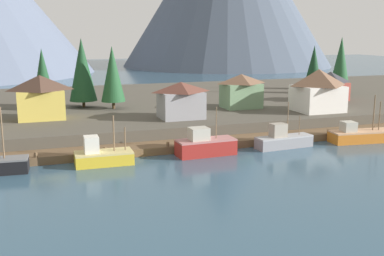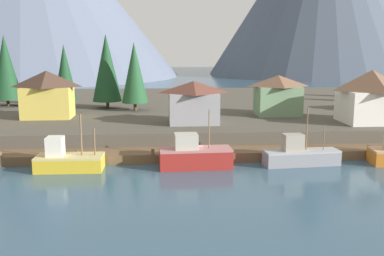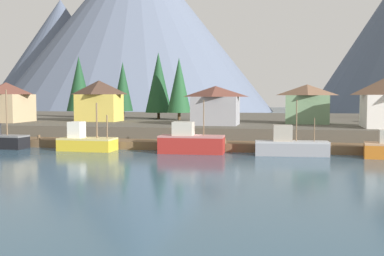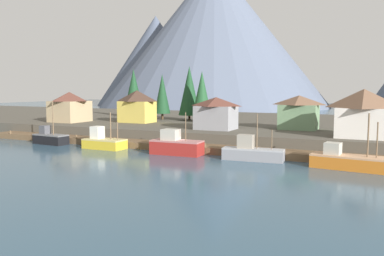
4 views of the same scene
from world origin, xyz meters
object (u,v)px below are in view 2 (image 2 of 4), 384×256
Objects in this scene: fishing_boat_red at (194,155)px; conifer_mid_left at (6,67)px; fishing_boat_yellow at (68,160)px; conifer_back_left at (107,68)px; house_white at (371,96)px; conifer_near_right at (134,73)px; house_grey at (194,102)px; fishing_boat_grey at (300,155)px; conifer_near_left at (65,73)px; house_green at (278,95)px; house_yellow at (47,94)px.

conifer_mid_left reaches higher than fishing_boat_red.
conifer_back_left is (1.08, 28.62, 7.94)m from fishing_boat_yellow.
conifer_near_right is (-31.43, 13.47, 2.36)m from house_white.
house_white is at bearing 18.47° from fishing_boat_yellow.
house_white is 23.29m from house_grey.
fishing_boat_yellow is 0.89× the size of fishing_boat_red.
conifer_back_left reaches higher than house_white.
fishing_boat_grey is 0.80× the size of conifer_near_left.
house_white reaches higher than fishing_boat_grey.
house_green reaches higher than fishing_boat_red.
house_grey reaches higher than fishing_boat_grey.
fishing_boat_yellow is at bearing -79.01° from conifer_near_left.
house_white is 56.78m from conifer_mid_left.
conifer_mid_left reaches higher than house_grey.
house_green reaches higher than fishing_boat_yellow.
fishing_boat_yellow is at bearing -92.17° from conifer_back_left.
house_white is 34.28m from conifer_near_right.
house_green is at bearing 145.15° from house_white.
conifer_near_right reaches higher than fishing_boat_grey.
fishing_boat_red is 34.24m from conifer_near_left.
conifer_mid_left is at bearing 136.76° from fishing_boat_grey.
house_grey is 1.02× the size of house_green.
fishing_boat_red is 27.17m from house_yellow.
conifer_mid_left is at bearing 126.25° from house_yellow.
conifer_back_left reaches higher than fishing_boat_grey.
conifer_near_left is at bearing -20.76° from conifer_mid_left.
house_white is at bearing -21.09° from conifer_near_left.
house_yellow reaches higher than house_grey.
house_yellow is (-19.09, 18.78, 4.59)m from fishing_boat_red.
house_green is 0.55× the size of conifer_back_left.
house_grey is at bearing -38.14° from conifer_near_left.
house_grey is at bearing 124.49° from fishing_boat_grey.
fishing_boat_grey is 35.98m from house_yellow.
conifer_near_right reaches higher than fishing_boat_red.
fishing_boat_red is at bearing -56.72° from conifer_near_left.
fishing_boat_grey is at bearing -31.48° from house_yellow.
conifer_near_right is at bearing 103.85° from fishing_boat_red.
conifer_near_right is (5.70, 25.12, 7.36)m from fishing_boat_yellow.
fishing_boat_grey is at bearing 1.52° from fishing_boat_yellow.
fishing_boat_red is at bearing 1.23° from fishing_boat_yellow.
house_grey is at bearing -16.52° from house_yellow.
house_white is at bearing -25.22° from conifer_back_left.
fishing_boat_red is 23.72m from house_green.
conifer_near_right is 0.90× the size of conifer_mid_left.
conifer_near_left is 11.53m from conifer_near_right.
fishing_boat_red is 13.49m from house_grey.
house_grey is (-23.24, 1.23, -0.74)m from house_white.
fishing_boat_yellow is 0.57× the size of conifer_back_left.
conifer_mid_left is at bearing 158.98° from house_white.
conifer_near_left is at bearing 165.21° from conifer_near_right.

